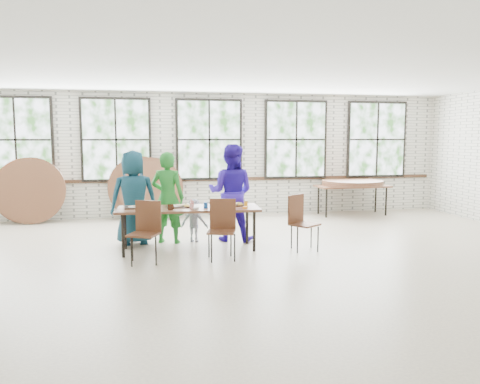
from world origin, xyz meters
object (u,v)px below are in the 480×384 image
object	(u,v)px
chair_near_left	(146,226)
chair_near_right	(222,224)
dining_table	(189,210)
storage_table	(352,188)

from	to	relation	value
chair_near_left	chair_near_right	distance (m)	1.19
chair_near_right	dining_table	bearing A→B (deg)	142.53
dining_table	chair_near_right	size ratio (longest dim) A/B	2.57
chair_near_left	storage_table	world-z (taller)	chair_near_left
chair_near_left	chair_near_right	size ratio (longest dim) A/B	1.00
chair_near_right	chair_near_left	bearing A→B (deg)	-164.91
chair_near_left	storage_table	bearing A→B (deg)	59.11
storage_table	chair_near_left	bearing A→B (deg)	-145.87
storage_table	dining_table	bearing A→B (deg)	-146.96
chair_near_left	storage_table	xyz separation A→B (m)	(5.02, 3.60, 0.13)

